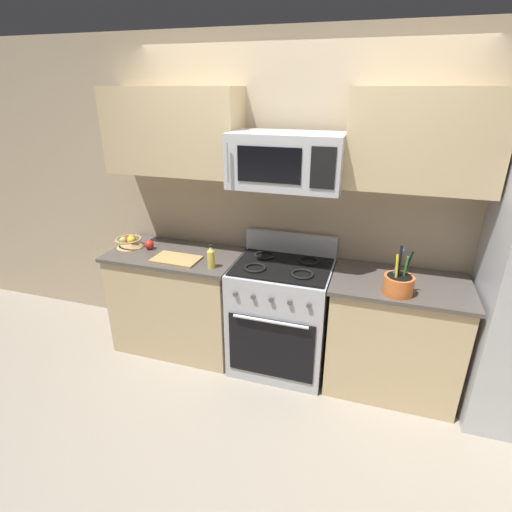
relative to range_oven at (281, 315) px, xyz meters
name	(u,v)px	position (x,y,z in m)	size (l,w,h in m)	color
ground_plane	(259,414)	(0.00, -0.62, -0.47)	(16.00, 16.00, 0.00)	gray
wall_back	(295,206)	(0.00, 0.38, 0.83)	(8.00, 0.10, 2.60)	tan
counter_left	(178,300)	(-0.94, 0.00, -0.02)	(1.10, 0.62, 0.91)	tan
range_oven	(281,315)	(0.00, 0.00, 0.00)	(0.76, 0.66, 1.09)	#B2B5BA
counter_right	(393,336)	(0.88, 0.00, -0.02)	(0.98, 0.62, 0.91)	tan
microwave	(286,161)	(0.00, 0.03, 1.25)	(0.80, 0.44, 0.38)	#B2B5BA
upper_cabinets_left	(173,131)	(-0.94, 0.16, 1.40)	(1.09, 0.34, 0.66)	tan
upper_cabinets_right	(423,140)	(0.88, 0.16, 1.40)	(0.97, 0.34, 0.66)	tan
utensil_crock	(398,284)	(0.84, -0.18, 0.51)	(0.20, 0.20, 0.34)	#D1662D
fruit_basket	(129,242)	(-1.38, 0.00, 0.48)	(0.22, 0.22, 0.10)	tan
apple_loose	(149,245)	(-1.18, 0.01, 0.48)	(0.08, 0.08, 0.08)	red
cutting_board	(176,259)	(-0.85, -0.13, 0.44)	(0.38, 0.23, 0.02)	tan
bottle_oil	(211,257)	(-0.52, -0.18, 0.52)	(0.06, 0.06, 0.19)	gold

